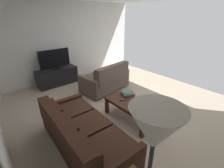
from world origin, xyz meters
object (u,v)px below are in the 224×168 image
Objects in this scene: sofa_main at (81,134)px; tv_stand at (57,77)px; coffee_table at (131,106)px; flat_tv at (55,59)px; floor_lamp at (153,144)px; book_stack at (128,93)px; tv_remote at (123,100)px; loveseat_near at (106,79)px.

sofa_main reaches higher than tv_stand.
flat_tv reaches higher than coffee_table.
floor_lamp is (-1.49, 0.26, 1.10)m from sofa_main.
floor_lamp reaches higher than book_stack.
tv_stand is 1.33× the size of flat_tv.
sofa_main reaches higher than tv_remote.
floor_lamp is 10.20× the size of tv_remote.
floor_lamp is at bearing 170.20° from sofa_main.
book_stack is at bearing -165.57° from flat_tv.
sofa_main is 2.01× the size of flat_tv.
tv_stand is at bearing 14.42° from book_stack.
floor_lamp is 1.73× the size of flat_tv.
sofa_main is 1.28× the size of loveseat_near.
tv_remote is at bearing -171.21° from flat_tv.
tv_stand is at bearing 34.57° from loveseat_near.
loveseat_near is 0.91× the size of floor_lamp.
book_stack is (-1.20, 0.30, 0.10)m from loveseat_near.
tv_stand is (2.97, -0.78, -0.06)m from sofa_main.
book_stack is (1.85, -1.71, -0.96)m from floor_lamp.
flat_tv is at bearing 8.79° from tv_remote.
tv_stand is at bearing -38.85° from flat_tv.
tv_stand is 2.70m from book_stack.
sofa_main is 3.12m from flat_tv.
loveseat_near is 1.58m from coffee_table.
book_stack is (0.30, -0.21, 0.11)m from coffee_table.
tv_remote is (-2.72, -0.42, -0.44)m from flat_tv.
loveseat_near reaches higher than tv_stand.
coffee_table is (-1.50, 0.50, -0.01)m from loveseat_near.
floor_lamp is at bearing 166.88° from tv_stand.
flat_tv is (1.41, 0.97, 0.51)m from loveseat_near.
floor_lamp is at bearing 140.02° from tv_remote.
flat_tv is at bearing 34.59° from loveseat_near.
sofa_main reaches higher than coffee_table.
flat_tv is 2.82× the size of book_stack.
floor_lamp is (-3.06, 2.01, 1.07)m from loveseat_near.
coffee_table is 7.00× the size of tv_remote.
loveseat_near is 1.71m from tv_stand.
tv_stand is 2.76m from tv_remote.
tv_stand is (4.46, -1.04, -1.16)m from floor_lamp.
floor_lamp reaches higher than tv_stand.
tv_remote is (-0.11, 0.25, -0.03)m from book_stack.
coffee_table is 2.95m from tv_stand.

